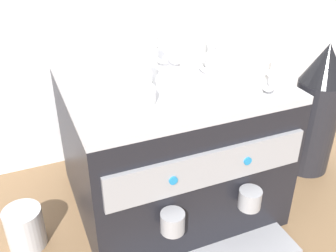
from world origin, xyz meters
The scene contains 13 objects.
ground_plane centered at (0.00, 0.00, 0.00)m, with size 4.00×4.00×0.00m, color brown.
tiled_backsplash_wall centered at (0.00, 0.34, 0.51)m, with size 2.80×0.03×1.01m, color silver.
espresso_machine centered at (0.00, -0.01, 0.20)m, with size 0.54×0.59×0.40m.
ceramic_cup_0 centered at (0.08, -0.15, 0.44)m, with size 0.07×0.10×0.07m.
ceramic_cup_1 centered at (-0.09, -0.01, 0.44)m, with size 0.07×0.11×0.07m.
ceramic_cup_2 centered at (-0.01, 0.11, 0.44)m, with size 0.07×0.10×0.08m.
ceramic_cup_3 centered at (0.17, -0.14, 0.44)m, with size 0.08×0.12×0.07m.
ceramic_cup_4 centered at (0.10, -0.07, 0.44)m, with size 0.06×0.10×0.07m.
ceramic_cup_5 centered at (0.09, 0.06, 0.44)m, with size 0.12×0.07×0.07m.
ceramic_bowl_0 centered at (0.16, 0.13, 0.42)m, with size 0.10×0.10×0.04m.
ceramic_bowl_1 centered at (-0.13, -0.10, 0.42)m, with size 0.11×0.11×0.03m.
coffee_grinder centered at (0.50, -0.03, 0.22)m, with size 0.14×0.14×0.44m.
milk_pitcher centered at (-0.42, -0.03, 0.06)m, with size 0.10×0.10×0.12m, color #B7B7BC.
Camera 1 is at (-0.36, -0.87, 0.80)m, focal length 41.69 mm.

